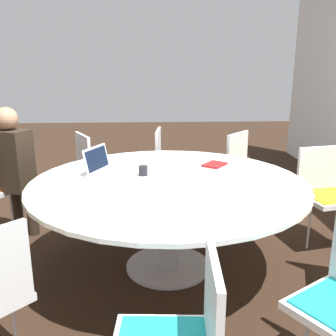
{
  "coord_description": "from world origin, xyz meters",
  "views": [
    {
      "loc": [
        2.7,
        -0.14,
        1.57
      ],
      "look_at": [
        0.0,
        0.0,
        0.83
      ],
      "focal_mm": 40.0,
      "sensor_mm": 36.0,
      "label": 1
    }
  ],
  "objects_px": {
    "person_0": "(13,163)",
    "laptop": "(103,167)",
    "chair_8": "(169,160)",
    "chair_9": "(95,165)",
    "chair_7": "(247,166)",
    "chair_6": "(326,188)",
    "coffee_cup": "(143,171)",
    "spiral_notebook": "(215,165)"
  },
  "relations": [
    {
      "from": "person_0",
      "to": "laptop",
      "type": "bearing_deg",
      "value": -0.93
    },
    {
      "from": "chair_8",
      "to": "person_0",
      "type": "xyz_separation_m",
      "value": [
        0.82,
        -1.46,
        0.19
      ]
    },
    {
      "from": "chair_9",
      "to": "chair_7",
      "type": "bearing_deg",
      "value": 58.34
    },
    {
      "from": "chair_6",
      "to": "coffee_cup",
      "type": "relative_size",
      "value": 11.16
    },
    {
      "from": "chair_9",
      "to": "person_0",
      "type": "distance_m",
      "value": 0.92
    },
    {
      "from": "chair_6",
      "to": "laptop",
      "type": "relative_size",
      "value": 2.23
    },
    {
      "from": "chair_7",
      "to": "coffee_cup",
      "type": "distance_m",
      "value": 1.5
    },
    {
      "from": "person_0",
      "to": "coffee_cup",
      "type": "bearing_deg",
      "value": 2.05
    },
    {
      "from": "chair_9",
      "to": "chair_8",
      "type": "bearing_deg",
      "value": 75.95
    },
    {
      "from": "chair_7",
      "to": "spiral_notebook",
      "type": "height_order",
      "value": "chair_7"
    },
    {
      "from": "chair_7",
      "to": "chair_8",
      "type": "relative_size",
      "value": 1.0
    },
    {
      "from": "chair_6",
      "to": "laptop",
      "type": "distance_m",
      "value": 1.95
    },
    {
      "from": "coffee_cup",
      "to": "laptop",
      "type": "bearing_deg",
      "value": -103.7
    },
    {
      "from": "chair_6",
      "to": "chair_9",
      "type": "bearing_deg",
      "value": -34.5
    },
    {
      "from": "laptop",
      "to": "spiral_notebook",
      "type": "relative_size",
      "value": 1.52
    },
    {
      "from": "chair_6",
      "to": "chair_9",
      "type": "height_order",
      "value": "same"
    },
    {
      "from": "chair_9",
      "to": "coffee_cup",
      "type": "xyz_separation_m",
      "value": [
        1.11,
        0.54,
        0.24
      ]
    },
    {
      "from": "chair_9",
      "to": "person_0",
      "type": "height_order",
      "value": "person_0"
    },
    {
      "from": "chair_6",
      "to": "coffee_cup",
      "type": "xyz_separation_m",
      "value": [
        0.21,
        -1.6,
        0.24
      ]
    },
    {
      "from": "chair_8",
      "to": "laptop",
      "type": "distance_m",
      "value": 1.39
    },
    {
      "from": "chair_7",
      "to": "chair_8",
      "type": "xyz_separation_m",
      "value": [
        -0.32,
        -0.82,
        0.0
      ]
    },
    {
      "from": "chair_6",
      "to": "chair_7",
      "type": "height_order",
      "value": "same"
    },
    {
      "from": "chair_8",
      "to": "spiral_notebook",
      "type": "xyz_separation_m",
      "value": [
        1.03,
        0.34,
        0.21
      ]
    },
    {
      "from": "chair_9",
      "to": "chair_6",
      "type": "bearing_deg",
      "value": 39.82
    },
    {
      "from": "chair_6",
      "to": "person_0",
      "type": "distance_m",
      "value": 2.81
    },
    {
      "from": "chair_7",
      "to": "coffee_cup",
      "type": "bearing_deg",
      "value": -6.81
    },
    {
      "from": "chair_9",
      "to": "laptop",
      "type": "bearing_deg",
      "value": -15.63
    },
    {
      "from": "chair_9",
      "to": "spiral_notebook",
      "type": "height_order",
      "value": "chair_9"
    },
    {
      "from": "chair_9",
      "to": "person_0",
      "type": "relative_size",
      "value": 0.71
    },
    {
      "from": "chair_7",
      "to": "coffee_cup",
      "type": "relative_size",
      "value": 11.16
    },
    {
      "from": "laptop",
      "to": "chair_9",
      "type": "bearing_deg",
      "value": 35.89
    },
    {
      "from": "chair_6",
      "to": "laptop",
      "type": "xyz_separation_m",
      "value": [
        0.13,
        -1.93,
        0.26
      ]
    },
    {
      "from": "chair_8",
      "to": "coffee_cup",
      "type": "bearing_deg",
      "value": -5.9
    },
    {
      "from": "person_0",
      "to": "spiral_notebook",
      "type": "relative_size",
      "value": 4.75
    },
    {
      "from": "chair_7",
      "to": "chair_9",
      "type": "xyz_separation_m",
      "value": [
        -0.13,
        -1.64,
        0.0
      ]
    },
    {
      "from": "chair_9",
      "to": "spiral_notebook",
      "type": "relative_size",
      "value": 3.39
    },
    {
      "from": "chair_9",
      "to": "laptop",
      "type": "xyz_separation_m",
      "value": [
        1.03,
        0.21,
        0.26
      ]
    },
    {
      "from": "spiral_notebook",
      "to": "coffee_cup",
      "type": "height_order",
      "value": "coffee_cup"
    },
    {
      "from": "chair_9",
      "to": "spiral_notebook",
      "type": "xyz_separation_m",
      "value": [
        0.84,
        1.16,
        0.21
      ]
    },
    {
      "from": "chair_6",
      "to": "chair_9",
      "type": "distance_m",
      "value": 2.32
    },
    {
      "from": "chair_6",
      "to": "person_0",
      "type": "xyz_separation_m",
      "value": [
        -0.28,
        -2.79,
        0.19
      ]
    },
    {
      "from": "chair_9",
      "to": "laptop",
      "type": "height_order",
      "value": "laptop"
    }
  ]
}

